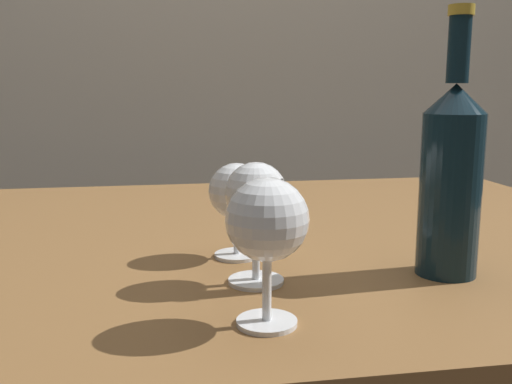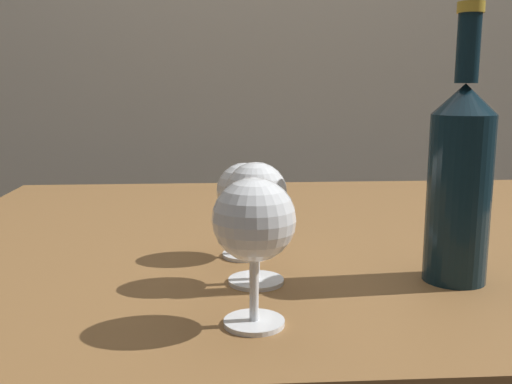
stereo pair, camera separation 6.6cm
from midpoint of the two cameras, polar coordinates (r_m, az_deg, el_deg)
The scene contains 5 objects.
dining_table at distance 0.96m, azimuth 6.72°, elevation -9.17°, with size 1.18×0.95×0.73m.
wine_glass_port at distance 0.55m, azimuth 3.29°, elevation -3.22°, with size 0.08×0.08×0.15m.
wine_glass_white at distance 0.66m, azimuth 2.86°, elevation -0.57°, with size 0.07×0.07×0.14m.
wine_glass_rose at distance 0.77m, azimuth 1.33°, elevation -0.11°, with size 0.08×0.08×0.13m.
wine_bottle at distance 0.72m, azimuth 21.96°, elevation 1.25°, with size 0.07×0.07×0.32m.
Camera 2 is at (-0.14, -0.89, 0.96)m, focal length 40.60 mm.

